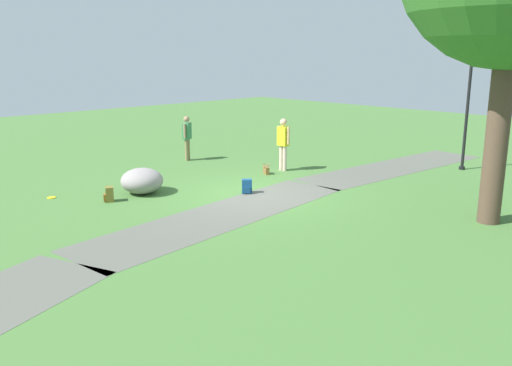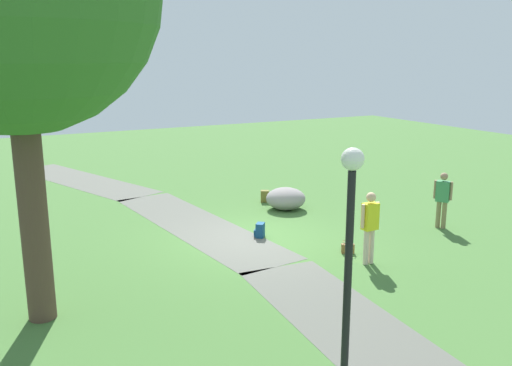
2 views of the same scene
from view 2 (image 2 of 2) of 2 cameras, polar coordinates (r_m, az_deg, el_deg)
ground_plane at (r=14.83m, az=-0.15°, el=-5.88°), size 48.00×48.00×0.00m
footpath_segment_near at (r=9.85m, az=12.69°, el=-16.45°), size 8.12×2.52×0.01m
footpath_segment_mid at (r=16.16m, az=-6.28°, el=-4.34°), size 8.16×2.75×0.01m
footpath_segment_far at (r=22.94m, az=-17.73°, el=0.29°), size 8.17×4.57×0.01m
lamp_post at (r=6.91m, az=9.62°, el=-8.27°), size 0.28×0.28×3.76m
lawn_boulder at (r=17.63m, az=3.12°, el=-1.63°), size 1.65×1.69×0.71m
woman_with_handbag at (r=13.10m, az=11.80°, el=-4.06°), size 0.25×0.52×1.75m
man_near_boulder at (r=16.42m, az=18.89°, el=-1.33°), size 0.45×0.40×1.62m
handbag_on_grass at (r=13.95m, az=9.56°, el=-6.69°), size 0.37×0.37×0.31m
backpack_by_boulder at (r=18.53m, az=0.93°, el=-1.40°), size 0.34×0.34×0.40m
spare_backpack_on_lawn at (r=14.93m, az=0.41°, el=-4.97°), size 0.35×0.35×0.40m
frisbee_on_grass at (r=20.07m, az=3.16°, el=-0.84°), size 0.24×0.24×0.02m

